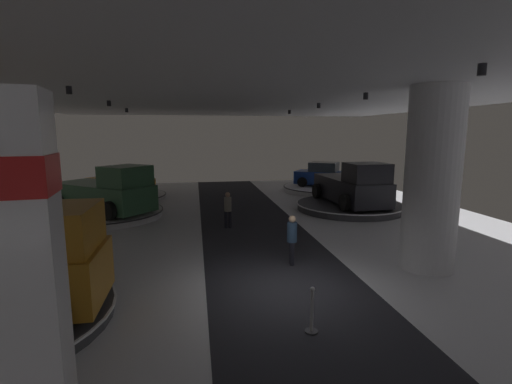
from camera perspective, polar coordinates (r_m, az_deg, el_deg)
ground at (r=10.27m, az=5.08°, el=-14.81°), size 24.00×44.00×0.06m
ceiling_with_spotlights at (r=9.48m, az=5.58°, el=17.67°), size 24.00×44.00×0.39m
column_right at (r=12.20m, az=25.58°, el=1.73°), size 1.59×1.59×5.50m
brand_sign_pylon at (r=4.36m, az=-34.76°, el=-17.15°), size 1.34×0.80×4.53m
display_platform_far_right at (r=20.57m, az=14.25°, el=-2.13°), size 5.71×5.71×0.37m
pickup_truck_far_right at (r=20.10m, az=14.77°, el=0.78°), size 2.83×5.39×2.30m
display_platform_deep_right at (r=26.80m, az=10.67°, el=0.57°), size 5.98×5.98×0.34m
display_car_deep_right at (r=26.69m, az=10.66°, el=2.52°), size 4.50×3.80×1.71m
display_platform_far_left at (r=19.65m, az=-22.44°, el=-3.13°), size 5.68×5.68×0.33m
pickup_truck_far_left at (r=19.21m, az=-22.05°, el=-0.10°), size 5.43×4.99×2.30m
display_platform_deep_left at (r=24.95m, az=-20.15°, el=-0.62°), size 5.61×5.61×0.23m
display_car_deep_left at (r=24.81m, az=-20.21°, el=1.34°), size 4.47×3.89×1.71m
visitor_walking_near at (r=16.10m, az=-4.38°, el=-2.42°), size 0.32×0.32×1.59m
visitor_walking_far at (r=11.70m, az=5.58°, el=-6.92°), size 0.32×0.32×1.59m
stanchion_a at (r=8.18m, az=8.62°, el=-18.40°), size 0.28×0.28×1.01m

